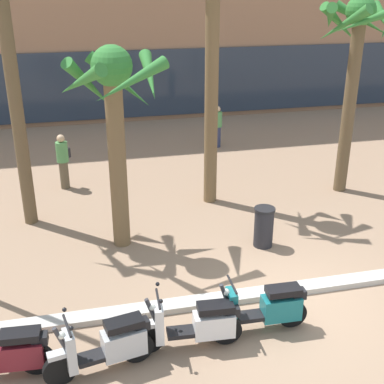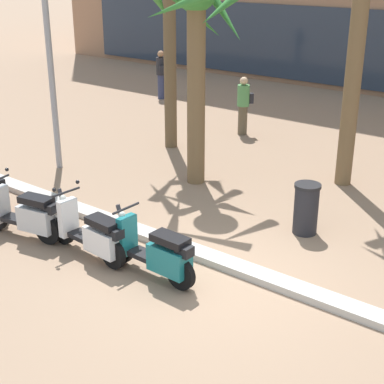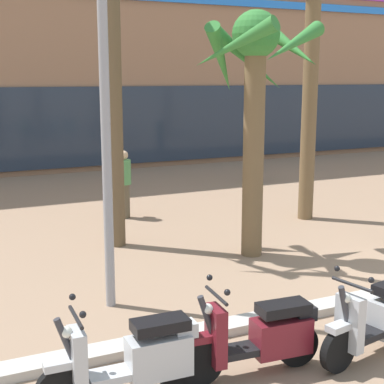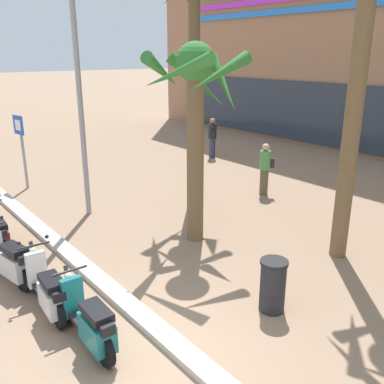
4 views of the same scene
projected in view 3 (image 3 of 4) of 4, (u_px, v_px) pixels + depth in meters
The scene contains 9 objects.
mall_facade_backdrop at pixel (177, 8), 28.51m from camera, with size 45.63×14.71×13.37m.
scooter_silver_tail_end at pixel (135, 359), 5.99m from camera, with size 1.79×0.56×1.17m.
scooter_maroon_lead_nearest at pixel (261, 337), 6.52m from camera, with size 1.74×0.56×1.17m.
scooter_silver_mid_centre at pixel (380, 318), 6.98m from camera, with size 1.74×0.66×1.17m.
palm_tree_far_corner at pixel (314, 3), 12.82m from camera, with size 2.03×2.02×6.65m.
palm_tree_near_sign at pixel (256, 78), 10.33m from camera, with size 2.32×2.22×4.51m.
pedestrian_strolling_near_curb at pixel (124, 182), 13.67m from camera, with size 0.41×0.44×1.63m.
pedestrian_window_shopping at pixel (258, 158), 18.43m from camera, with size 0.34×0.34×1.51m.
street_lamp at pixel (103, 22), 7.75m from camera, with size 0.36×0.36×6.67m.
Camera 3 is at (-8.42, -5.88, 3.35)m, focal length 53.68 mm.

